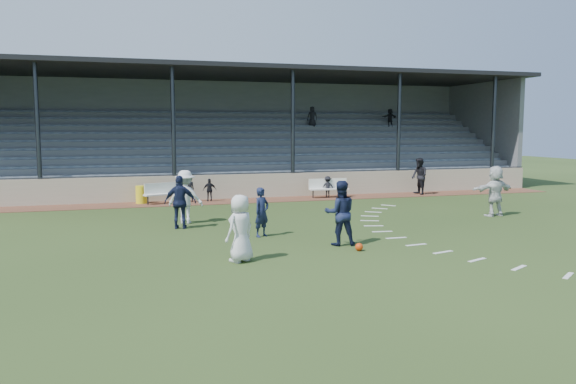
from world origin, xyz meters
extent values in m
plane|color=#293D19|center=(0.00, 0.00, 0.00)|extent=(90.00, 90.00, 0.00)
cube|color=brown|center=(0.00, 10.50, 0.01)|extent=(34.00, 2.00, 0.02)
cube|color=#BDAD91|center=(0.00, 11.55, 0.60)|extent=(34.00, 0.18, 1.20)
cube|color=white|center=(-3.55, 10.55, 0.45)|extent=(2.01, 1.10, 0.06)
cube|color=white|center=(-3.55, 10.77, 0.70)|extent=(1.88, 0.79, 0.54)
cylinder|color=#2A2D31|center=(-4.34, 10.24, 0.22)|extent=(0.06, 0.06, 0.40)
cylinder|color=#2A2D31|center=(-2.76, 10.86, 0.22)|extent=(0.06, 0.06, 0.40)
cube|color=white|center=(4.53, 10.39, 0.45)|extent=(2.01, 0.48, 0.06)
cube|color=white|center=(4.53, 10.61, 0.70)|extent=(2.00, 0.14, 0.54)
cylinder|color=#2A2D31|center=(3.68, 10.42, 0.22)|extent=(0.06, 0.06, 0.40)
cylinder|color=#2A2D31|center=(5.38, 10.36, 0.22)|extent=(0.06, 0.06, 0.40)
cylinder|color=yellow|center=(-4.60, 10.86, 0.43)|extent=(0.51, 0.51, 0.82)
sphere|color=#CB3A0B|center=(0.95, -1.40, 0.11)|extent=(0.23, 0.23, 0.23)
imported|color=silver|center=(-2.55, -1.69, 0.88)|extent=(1.03, 0.94, 1.77)
imported|color=#151C39|center=(-1.19, 1.47, 0.80)|extent=(0.69, 0.63, 1.59)
imported|color=#151C39|center=(0.73, -0.48, 0.97)|extent=(1.06, 0.90, 1.94)
imported|color=silver|center=(-3.24, 4.78, 0.98)|extent=(1.43, 1.11, 1.96)
imported|color=#151C39|center=(-3.54, 3.71, 0.93)|extent=(1.16, 0.68, 1.86)
imported|color=silver|center=(8.75, 3.00, 1.01)|extent=(1.91, 0.76, 2.01)
imported|color=black|center=(9.57, 10.33, 0.98)|extent=(0.74, 0.95, 1.93)
imported|color=black|center=(-2.39, 10.71, 0.62)|extent=(0.47, 0.34, 1.21)
imported|color=black|center=(-1.44, 10.73, 0.56)|extent=(0.65, 0.29, 1.08)
imported|color=black|center=(4.52, 10.59, 0.55)|extent=(0.76, 0.54, 1.07)
cube|color=slate|center=(0.00, 12.10, 0.60)|extent=(34.00, 0.80, 1.20)
cube|color=slate|center=(0.00, 12.20, 1.25)|extent=(33.00, 0.28, 0.10)
cube|color=slate|center=(0.00, 12.90, 0.80)|extent=(34.00, 0.80, 1.60)
cube|color=slate|center=(0.00, 13.00, 1.65)|extent=(33.00, 0.28, 0.10)
cube|color=slate|center=(0.00, 13.70, 1.00)|extent=(34.00, 0.80, 2.00)
cube|color=slate|center=(0.00, 13.80, 2.05)|extent=(33.00, 0.28, 0.10)
cube|color=slate|center=(0.00, 14.50, 1.20)|extent=(34.00, 0.80, 2.40)
cube|color=slate|center=(0.00, 14.60, 2.45)|extent=(33.00, 0.28, 0.10)
cube|color=slate|center=(0.00, 15.30, 1.40)|extent=(34.00, 0.80, 2.80)
cube|color=slate|center=(0.00, 15.40, 2.85)|extent=(33.00, 0.28, 0.10)
cube|color=slate|center=(0.00, 16.10, 1.60)|extent=(34.00, 0.80, 3.20)
cube|color=slate|center=(0.00, 16.20, 3.25)|extent=(33.00, 0.28, 0.10)
cube|color=slate|center=(0.00, 16.90, 1.80)|extent=(34.00, 0.80, 3.60)
cube|color=slate|center=(0.00, 17.00, 3.65)|extent=(33.00, 0.28, 0.10)
cube|color=slate|center=(0.00, 17.70, 2.00)|extent=(34.00, 0.80, 4.00)
cube|color=slate|center=(0.00, 17.80, 4.05)|extent=(33.00, 0.28, 0.10)
cube|color=slate|center=(0.00, 18.50, 2.20)|extent=(34.00, 0.80, 4.40)
cube|color=slate|center=(0.00, 18.60, 4.45)|extent=(33.00, 0.28, 0.10)
cube|color=slate|center=(0.00, 19.10, 3.20)|extent=(34.00, 0.40, 6.40)
cube|color=slate|center=(16.85, 15.50, 3.20)|extent=(0.30, 7.80, 6.40)
cube|color=black|center=(0.00, 15.20, 6.50)|extent=(34.60, 9.00, 0.22)
cylinder|color=#2A2D31|center=(-9.00, 11.65, 3.25)|extent=(0.20, 0.20, 6.50)
cylinder|color=#2A2D31|center=(-3.00, 11.65, 3.25)|extent=(0.20, 0.20, 6.50)
cylinder|color=#2A2D31|center=(3.00, 11.65, 3.25)|extent=(0.20, 0.20, 6.50)
cylinder|color=#2A2D31|center=(9.00, 11.65, 3.25)|extent=(0.20, 0.20, 6.50)
cylinder|color=#2A2D31|center=(15.00, 11.65, 3.25)|extent=(0.20, 0.20, 6.50)
cylinder|color=#2A2D31|center=(0.00, 11.55, 1.25)|extent=(34.00, 0.05, 0.05)
imported|color=black|center=(5.89, 16.94, 4.22)|extent=(0.68, 0.52, 1.23)
imported|color=black|center=(11.16, 16.94, 4.18)|extent=(1.10, 0.47, 1.15)
cube|color=silver|center=(6.12, 7.01, 0.01)|extent=(0.54, 0.61, 0.01)
cube|color=silver|center=(5.29, 6.22, 0.01)|extent=(0.59, 0.56, 0.01)
cube|color=silver|center=(4.57, 5.34, 0.01)|extent=(0.64, 0.51, 0.01)
cube|color=silver|center=(3.96, 4.38, 0.01)|extent=(0.67, 0.44, 0.01)
cube|color=silver|center=(3.48, 3.34, 0.01)|extent=(0.70, 0.37, 0.01)
cube|color=silver|center=(3.13, 2.26, 0.01)|extent=(0.71, 0.29, 0.01)
cube|color=silver|center=(2.92, 1.14, 0.01)|extent=(0.71, 0.21, 0.01)
cube|color=silver|center=(2.85, 0.00, 0.01)|extent=(0.70, 0.12, 0.01)
cube|color=silver|center=(2.92, -1.14, 0.01)|extent=(0.71, 0.21, 0.01)
cube|color=silver|center=(3.13, -2.26, 0.01)|extent=(0.71, 0.29, 0.01)
cube|color=silver|center=(3.48, -3.34, 0.01)|extent=(0.70, 0.37, 0.01)
cube|color=silver|center=(3.96, -4.38, 0.01)|extent=(0.67, 0.44, 0.01)
cube|color=silver|center=(4.57, -5.34, 0.01)|extent=(0.64, 0.51, 0.01)
camera|label=1|loc=(-5.50, -15.84, 3.45)|focal=35.00mm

